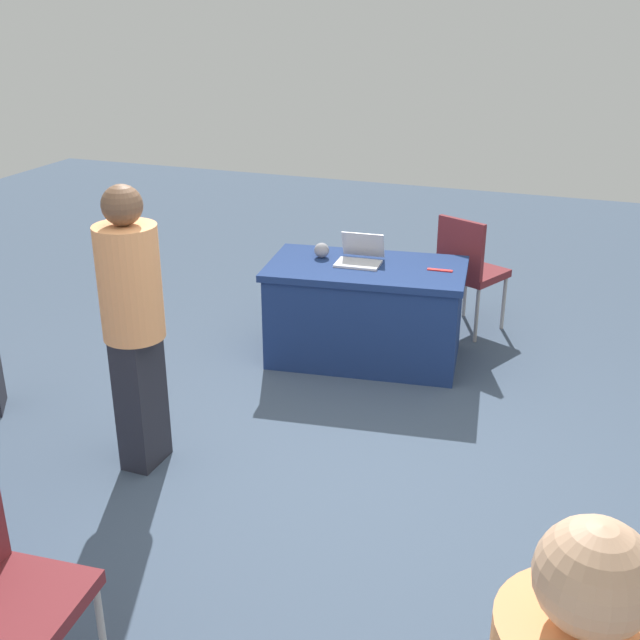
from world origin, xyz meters
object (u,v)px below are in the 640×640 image
object	(u,v)px
person_organiser	(133,317)
laptop_silver	(360,258)
chair_tucked_right	(468,267)
yarn_ball	(322,250)
scissors_red	(440,270)
chair_tucked_left	(1,585)
table_foreground	(365,312)

from	to	relation	value
person_organiser	laptop_silver	bearing A→B (deg)	-20.20
chair_tucked_right	yarn_ball	world-z (taller)	chair_tucked_right
yarn_ball	scissors_red	size ratio (longest dim) A/B	0.62
chair_tucked_left	laptop_silver	world-z (taller)	chair_tucked_left
chair_tucked_right	person_organiser	world-z (taller)	person_organiser
yarn_ball	chair_tucked_left	bearing A→B (deg)	90.42
person_organiser	chair_tucked_right	bearing A→B (deg)	-27.55
chair_tucked_right	scissors_red	world-z (taller)	chair_tucked_right
table_foreground	yarn_ball	world-z (taller)	yarn_ball
laptop_silver	yarn_ball	bearing A→B (deg)	-8.12
chair_tucked_left	chair_tucked_right	distance (m)	4.32
laptop_silver	chair_tucked_right	bearing A→B (deg)	-137.03
chair_tucked_left	yarn_ball	world-z (taller)	chair_tucked_left
chair_tucked_right	scissors_red	bearing A→B (deg)	-72.49
chair_tucked_left	scissors_red	world-z (taller)	chair_tucked_left
laptop_silver	scissors_red	xyz separation A→B (m)	(-0.59, -0.03, -0.04)
chair_tucked_right	yarn_ball	bearing A→B (deg)	-119.71
person_organiser	scissors_red	size ratio (longest dim) A/B	9.17
person_organiser	yarn_ball	size ratio (longest dim) A/B	14.83
table_foreground	chair_tucked_right	bearing A→B (deg)	-129.19
chair_tucked_left	scissors_red	xyz separation A→B (m)	(-0.87, -3.52, 0.18)
table_foreground	laptop_silver	xyz separation A→B (m)	(0.07, -0.04, 0.40)
table_foreground	person_organiser	bearing A→B (deg)	66.47
table_foreground	yarn_ball	bearing A→B (deg)	-9.88
scissors_red	chair_tucked_right	bearing A→B (deg)	-100.75
laptop_silver	scissors_red	distance (m)	0.59
chair_tucked_right	chair_tucked_left	bearing A→B (deg)	-77.63
table_foreground	chair_tucked_right	xyz separation A→B (m)	(-0.62, -0.76, 0.19)
table_foreground	person_organiser	distance (m)	2.05
person_organiser	yarn_ball	bearing A→B (deg)	-11.47
chair_tucked_right	person_organiser	xyz separation A→B (m)	(1.40, 2.57, 0.37)
chair_tucked_left	chair_tucked_right	xyz separation A→B (m)	(-0.96, -4.21, -0.01)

